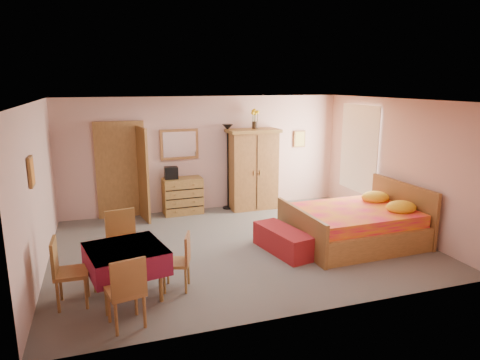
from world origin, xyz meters
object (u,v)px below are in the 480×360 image
object	(u,v)px
bed	(354,215)
chair_north	(124,245)
wall_mirror	(179,144)
sunflower_vase	(255,119)
chair_east	(176,262)
chest_of_drawers	(183,196)
dining_table	(127,272)
wardrobe	(253,169)
stereo	(171,173)
chair_west	(72,272)
floor_lamp	(228,167)
chair_south	(125,290)
bench	(283,241)

from	to	relation	value
bed	chair_north	bearing A→B (deg)	-179.71
wall_mirror	sunflower_vase	world-z (taller)	sunflower_vase
bed	chair_north	world-z (taller)	bed
chair_north	chair_east	distance (m)	0.94
chest_of_drawers	dining_table	size ratio (longest dim) A/B	0.88
wardrobe	bed	bearing A→B (deg)	-70.42
chair_east	chair_north	bearing A→B (deg)	63.68
dining_table	stereo	bearing A→B (deg)	71.21
chest_of_drawers	stereo	world-z (taller)	stereo
wall_mirror	chair_west	size ratio (longest dim) A/B	0.92
wardrobe	dining_table	distance (m)	4.70
wall_mirror	floor_lamp	world-z (taller)	floor_lamp
chair_west	chair_south	bearing A→B (deg)	42.26
dining_table	floor_lamp	bearing A→B (deg)	55.13
chair_south	chair_north	world-z (taller)	chair_north
chair_north	wardrobe	bearing A→B (deg)	-147.40
bed	bench	world-z (taller)	bed
stereo	wardrobe	world-z (taller)	wardrobe
chest_of_drawers	chair_east	bearing A→B (deg)	-104.38
wall_mirror	bed	size ratio (longest dim) A/B	0.38
wall_mirror	bed	distance (m)	4.10
bench	chair_south	world-z (taller)	chair_south
wall_mirror	dining_table	distance (m)	4.23
chest_of_drawers	chair_east	size ratio (longest dim) A/B	1.06
stereo	chair_west	world-z (taller)	stereo
floor_lamp	sunflower_vase	world-z (taller)	sunflower_vase
wall_mirror	chair_west	xyz separation A→B (m)	(-2.16, -3.79, -1.08)
chair_west	chair_north	bearing A→B (deg)	134.86
wall_mirror	chair_east	size ratio (longest dim) A/B	1.05
dining_table	chair_north	bearing A→B (deg)	88.36
wall_mirror	chair_north	bearing A→B (deg)	-117.33
sunflower_vase	stereo	bearing A→B (deg)	179.94
stereo	wardrobe	xyz separation A→B (m)	(1.88, -0.10, -0.02)
chest_of_drawers	chair_north	distance (m)	3.24
chair_east	bed	bearing A→B (deg)	-58.42
dining_table	chair_north	xyz separation A→B (m)	(0.02, 0.69, 0.14)
stereo	bed	bearing A→B (deg)	-43.99
stereo	chair_east	distance (m)	3.64
chair_east	chest_of_drawers	bearing A→B (deg)	6.21
chest_of_drawers	floor_lamp	xyz separation A→B (m)	(1.08, 0.07, 0.58)
floor_lamp	bench	world-z (taller)	floor_lamp
dining_table	chair_south	bearing A→B (deg)	-94.67
chest_of_drawers	chair_west	size ratio (longest dim) A/B	0.93
floor_lamp	chair_north	distance (m)	3.93
stereo	chair_west	xyz separation A→B (m)	(-1.92, -3.58, -0.49)
wall_mirror	stereo	bearing A→B (deg)	-142.23
wall_mirror	chair_east	world-z (taller)	wall_mirror
wardrobe	chair_west	size ratio (longest dim) A/B	2.00
chest_of_drawers	sunflower_vase	size ratio (longest dim) A/B	1.93
stereo	wardrobe	size ratio (longest dim) A/B	0.16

